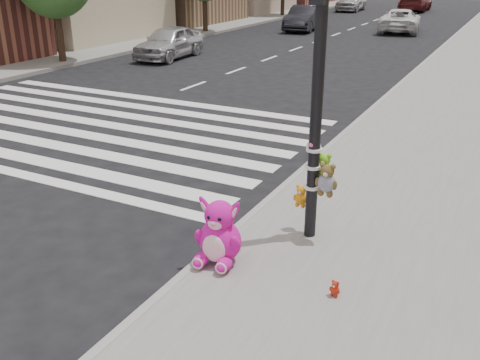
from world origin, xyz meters
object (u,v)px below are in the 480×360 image
Objects in this scene: pink_bunny at (219,236)px; car_white_near at (400,21)px; red_teddy at (335,288)px; car_dark_far at (304,18)px; signal_pole at (318,128)px; car_silver_far at (169,42)px.

car_white_near is at bearing 90.94° from pink_bunny.
car_dark_far is at bearing 123.25° from red_teddy.
red_teddy is at bearing -8.83° from pink_bunny.
signal_pole is 25.86m from car_dark_far.
red_teddy is at bearing 92.11° from car_white_near.
signal_pole is 0.86× the size of car_white_near.
car_silver_far is 11.80m from car_dark_far.
car_dark_far reaches higher than red_teddy.
car_white_near is at bearing 99.32° from signal_pole.
car_white_near is (6.65, 13.57, -0.02)m from car_silver_far.
car_dark_far is (1.49, 11.71, 0.04)m from car_silver_far.
car_white_near is at bearing 111.83° from red_teddy.
car_dark_far is (-9.42, 24.06, -1.04)m from signal_pole.
car_silver_far is at bearing 55.54° from car_white_near.
red_teddy is at bearing -74.93° from car_dark_far.
pink_bunny is 27.38m from car_white_near.
red_teddy is (1.60, -0.07, -0.26)m from pink_bunny.
pink_bunny is 26.72m from car_dark_far.
signal_pole reaches higher than car_dark_far.
car_silver_far is at bearing -104.05° from car_dark_far.
signal_pole is 1.02× the size of car_silver_far.
red_teddy is 27.70m from car_white_near.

